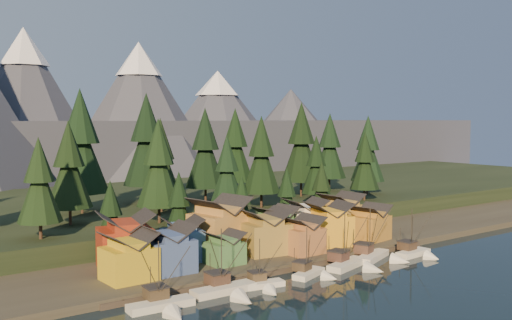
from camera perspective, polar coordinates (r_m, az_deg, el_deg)
ground at (r=106.85m, az=8.81°, el=-12.67°), size 500.00×500.00×0.00m
shore_strip at (r=137.00m, az=-3.18°, el=-8.55°), size 400.00×50.00×1.50m
hillside at (r=179.96m, az=-11.86°, el=-4.85°), size 420.00×100.00×6.00m
dock at (r=118.53m, az=3.09°, el=-10.69°), size 80.00×4.00×1.00m
mountain_ridge at (r=294.08m, az=-22.58°, el=2.87°), size 560.00×190.00×90.00m
boat_0 at (r=95.11m, az=-9.19°, el=-13.38°), size 11.39×12.31×12.27m
boat_1 at (r=101.87m, az=-2.82°, el=-12.13°), size 12.36×13.45×12.77m
boat_2 at (r=105.44m, az=0.73°, el=-11.81°), size 9.38×9.91×9.95m
boat_3 at (r=113.41m, az=5.75°, el=-10.54°), size 9.10×9.62×10.75m
boat_4 at (r=120.68m, az=9.68°, el=-9.59°), size 12.13×12.65×12.58m
boat_5 at (r=128.63m, az=12.16°, el=-8.75°), size 12.28×12.72×12.79m
boat_6 at (r=133.92m, az=15.83°, el=-8.30°), size 9.56×10.28×11.85m
house_front_0 at (r=107.41m, az=-12.60°, el=-9.25°), size 9.18×8.72×8.80m
house_front_1 at (r=111.35m, az=-8.78°, el=-8.63°), size 9.06×8.71×9.14m
house_front_2 at (r=116.66m, az=-3.17°, el=-8.68°), size 6.83×6.88×6.55m
house_front_3 at (r=125.10m, az=0.91°, el=-7.04°), size 10.78×10.41×9.67m
house_front_4 at (r=126.05m, az=4.54°, el=-7.35°), size 7.98×8.60×8.07m
house_front_5 at (r=134.17m, az=7.25°, el=-6.24°), size 11.27×10.64×9.97m
house_front_6 at (r=141.93m, az=11.28°, el=-6.04°), size 9.66×9.28×8.47m
house_back_0 at (r=115.60m, az=-12.93°, el=-7.71°), size 11.94×11.63×11.04m
house_back_1 at (r=119.97m, az=-7.41°, el=-7.75°), size 9.57×9.64×8.91m
house_back_2 at (r=127.16m, az=-3.68°, el=-6.30°), size 12.90×12.14×12.01m
house_back_3 at (r=133.90m, az=2.00°, el=-6.48°), size 9.41×8.54×8.87m
house_back_4 at (r=140.46m, az=4.96°, el=-5.80°), size 10.50×10.22×9.75m
house_back_5 at (r=148.37m, az=8.48°, el=-5.20°), size 9.15×9.26×10.23m
tree_hill_2 at (r=125.40m, az=-20.85°, el=-2.19°), size 9.10×9.10×21.19m
tree_hill_3 at (r=139.50m, az=-18.19°, el=-0.76°), size 10.54×10.54×24.55m
tree_hill_4 at (r=155.94m, az=-17.11°, el=1.44°), size 14.12×14.12×32.90m
tree_hill_5 at (r=136.93m, az=-9.71°, el=-0.59°), size 10.75×10.75×25.03m
tree_hill_6 at (r=153.87m, az=-9.51°, el=-0.05°), size 10.80×10.80×25.16m
tree_hill_7 at (r=144.27m, az=-2.92°, el=-1.22°), size 8.94×8.94×20.83m
tree_hill_8 at (r=168.51m, az=-5.09°, el=0.92°), size 12.11×12.11×28.22m
tree_hill_9 at (r=158.89m, az=0.54°, el=0.26°), size 11.07×11.07×25.79m
tree_hill_10 at (r=183.81m, az=-2.09°, el=1.22°), size 12.18×12.18×28.37m
tree_hill_11 at (r=165.36m, az=6.04°, el=-0.69°), size 8.64×8.64×20.13m
tree_hill_12 at (r=182.28m, az=4.56°, el=1.50°), size 12.96×12.96×30.19m
tree_hill_13 at (r=176.46m, az=10.82°, el=-0.28°), size 9.02×9.02×21.02m
tree_hill_14 at (r=198.84m, az=7.38°, el=1.18°), size 11.55×11.55×26.90m
tree_hill_15 at (r=170.67m, az=-10.87°, el=1.70°), size 13.97×13.97×32.54m
tree_hill_17 at (r=191.84m, az=11.12°, el=0.89°), size 11.19×11.19×26.08m
tree_shore_0 at (r=122.53m, az=-14.33°, el=-5.48°), size 7.16×7.16×16.69m
tree_shore_1 at (r=129.09m, az=-7.70°, el=-4.67°), size 7.58×7.58×17.65m
tree_shore_2 at (r=137.99m, az=-1.44°, el=-4.48°), size 6.80×6.80×15.83m
tree_shore_3 at (r=146.19m, az=3.09°, el=-3.73°), size 7.35×7.35×17.12m
tree_shore_4 at (r=153.90m, az=6.57°, el=-3.14°), size 7.78×7.78×18.13m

